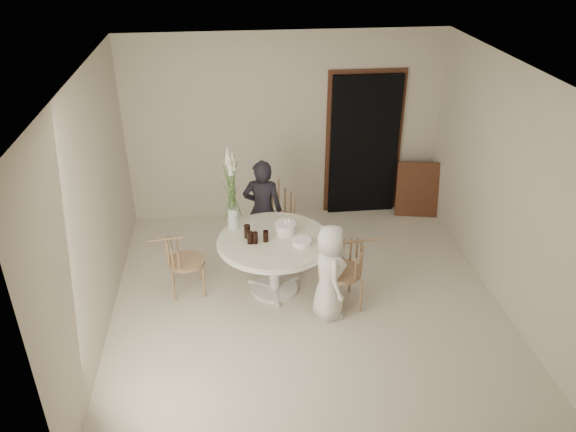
{
  "coord_description": "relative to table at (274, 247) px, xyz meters",
  "views": [
    {
      "loc": [
        -0.82,
        -5.31,
        4.07
      ],
      "look_at": [
        -0.18,
        0.3,
        0.99
      ],
      "focal_mm": 35.0,
      "sensor_mm": 36.0,
      "label": 1
    }
  ],
  "objects": [
    {
      "name": "door_trim",
      "position": [
        1.5,
        1.98,
        0.49
      ],
      "size": [
        1.12,
        0.03,
        2.22
      ],
      "primitive_type": "cube",
      "color": "brown",
      "rests_on": "ground"
    },
    {
      "name": "ground",
      "position": [
        0.35,
        -0.25,
        -0.62
      ],
      "size": [
        4.5,
        4.5,
        0.0
      ],
      "primitive_type": "plane",
      "color": "beige",
      "rests_on": "ground"
    },
    {
      "name": "cola_tumbler_c",
      "position": [
        -0.22,
        -0.08,
        0.18
      ],
      "size": [
        0.08,
        0.08,
        0.14
      ],
      "primitive_type": "cylinder",
      "rotation": [
        0.0,
        0.0,
        -0.21
      ],
      "color": "black",
      "rests_on": "table"
    },
    {
      "name": "picture_frame",
      "position": [
        2.3,
        1.7,
        -0.2
      ],
      "size": [
        0.65,
        0.31,
        0.83
      ],
      "primitive_type": "cube",
      "rotation": [
        -0.17,
        0.0,
        -0.2
      ],
      "color": "brown",
      "rests_on": "ground"
    },
    {
      "name": "cola_tumbler_b",
      "position": [
        -0.1,
        -0.05,
        0.18
      ],
      "size": [
        0.08,
        0.08,
        0.13
      ],
      "primitive_type": "cylinder",
      "rotation": [
        0.0,
        0.0,
        -0.31
      ],
      "color": "black",
      "rests_on": "table"
    },
    {
      "name": "chair_left",
      "position": [
        -1.14,
        0.1,
        -0.12
      ],
      "size": [
        0.49,
        0.46,
        0.77
      ],
      "rotation": [
        0.0,
        0.0,
        1.68
      ],
      "color": "tan",
      "rests_on": "ground"
    },
    {
      "name": "boy",
      "position": [
        0.56,
        -0.52,
        -0.04
      ],
      "size": [
        0.41,
        0.59,
        1.14
      ],
      "primitive_type": "imported",
      "rotation": [
        0.0,
        0.0,
        1.65
      ],
      "color": "white",
      "rests_on": "ground"
    },
    {
      "name": "doorway",
      "position": [
        1.5,
        1.94,
        0.43
      ],
      "size": [
        1.0,
        0.1,
        2.1
      ],
      "primitive_type": "cube",
      "color": "black",
      "rests_on": "ground"
    },
    {
      "name": "table",
      "position": [
        0.0,
        0.0,
        0.0
      ],
      "size": [
        1.33,
        1.33,
        0.73
      ],
      "color": "white",
      "rests_on": "ground"
    },
    {
      "name": "room_shell",
      "position": [
        0.35,
        -0.25,
        1.0
      ],
      "size": [
        4.5,
        4.5,
        4.5
      ],
      "color": "white",
      "rests_on": "ground"
    },
    {
      "name": "chair_far",
      "position": [
        0.15,
        1.0,
        -0.06
      ],
      "size": [
        0.52,
        0.55,
        0.87
      ],
      "rotation": [
        0.0,
        0.0,
        -0.11
      ],
      "color": "tan",
      "rests_on": "ground"
    },
    {
      "name": "chair_right",
      "position": [
        0.84,
        -0.35,
        -0.06
      ],
      "size": [
        0.55,
        0.51,
        0.86
      ],
      "rotation": [
        0.0,
        0.0,
        -1.45
      ],
      "color": "tan",
      "rests_on": "ground"
    },
    {
      "name": "girl",
      "position": [
        -0.08,
        0.78,
        0.08
      ],
      "size": [
        0.56,
        0.42,
        1.38
      ],
      "primitive_type": "imported",
      "rotation": [
        0.0,
        0.0,
        2.95
      ],
      "color": "black",
      "rests_on": "ground"
    },
    {
      "name": "cola_tumbler_a",
      "position": [
        -0.28,
        -0.08,
        0.19
      ],
      "size": [
        0.09,
        0.09,
        0.15
      ],
      "primitive_type": "cylinder",
      "rotation": [
        0.0,
        0.0,
        0.34
      ],
      "color": "black",
      "rests_on": "table"
    },
    {
      "name": "flower_vase",
      "position": [
        -0.46,
        0.31,
        0.61
      ],
      "size": [
        0.14,
        0.14,
        1.05
      ],
      "rotation": [
        0.0,
        0.0,
        0.34
      ],
      "color": "silver",
      "rests_on": "table"
    },
    {
      "name": "plate_stack",
      "position": [
        0.3,
        -0.16,
        0.14
      ],
      "size": [
        0.23,
        0.23,
        0.06
      ],
      "primitive_type": "cylinder",
      "rotation": [
        0.0,
        0.0,
        0.03
      ],
      "color": "white",
      "rests_on": "table"
    },
    {
      "name": "birthday_cake",
      "position": [
        0.14,
        0.12,
        0.17
      ],
      "size": [
        0.25,
        0.25,
        0.17
      ],
      "rotation": [
        0.0,
        0.0,
        -0.41
      ],
      "color": "white",
      "rests_on": "table"
    },
    {
      "name": "cola_tumbler_d",
      "position": [
        -0.31,
        0.06,
        0.19
      ],
      "size": [
        0.08,
        0.08,
        0.16
      ],
      "primitive_type": "cylinder",
      "rotation": [
        0.0,
        0.0,
        -0.11
      ],
      "color": "black",
      "rests_on": "table"
    }
  ]
}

